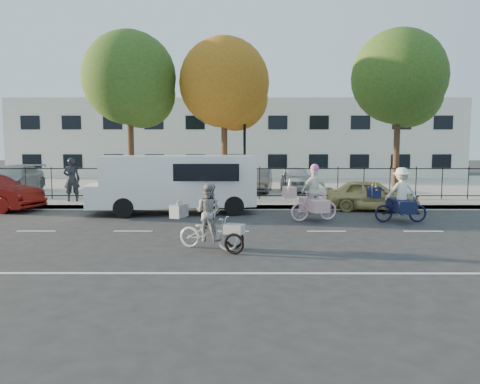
{
  "coord_description": "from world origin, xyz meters",
  "views": [
    {
      "loc": [
        0.36,
        -14.25,
        2.72
      ],
      "look_at": [
        0.31,
        1.2,
        1.1
      ],
      "focal_mm": 35.0,
      "sensor_mm": 36.0,
      "label": 1
    }
  ],
  "objects_px": {
    "lot_car_d": "(296,179)",
    "bull_bike": "(400,201)",
    "lamppost": "(245,134)",
    "lot_car_b": "(196,181)",
    "zebra_trike": "(209,224)",
    "lot_car_c": "(258,181)",
    "gold_sedan": "(371,195)",
    "white_van": "(176,181)",
    "pedestrian": "(72,179)",
    "unicorn_bike": "(313,200)",
    "lot_car_a": "(12,179)"
  },
  "relations": [
    {
      "from": "bull_bike",
      "to": "lot_car_c",
      "type": "height_order",
      "value": "bull_bike"
    },
    {
      "from": "bull_bike",
      "to": "lot_car_c",
      "type": "bearing_deg",
      "value": 24.91
    },
    {
      "from": "lot_car_a",
      "to": "lot_car_b",
      "type": "xyz_separation_m",
      "value": [
        9.42,
        0.31,
        -0.11
      ]
    },
    {
      "from": "gold_sedan",
      "to": "lot_car_c",
      "type": "relative_size",
      "value": 1.04
    },
    {
      "from": "lamppost",
      "to": "lot_car_a",
      "type": "bearing_deg",
      "value": 166.3
    },
    {
      "from": "bull_bike",
      "to": "gold_sedan",
      "type": "xyz_separation_m",
      "value": [
        -0.21,
        2.79,
        -0.12
      ]
    },
    {
      "from": "gold_sedan",
      "to": "lot_car_c",
      "type": "height_order",
      "value": "lot_car_c"
    },
    {
      "from": "bull_bike",
      "to": "zebra_trike",
      "type": "bearing_deg",
      "value": 120.53
    },
    {
      "from": "lot_car_c",
      "to": "pedestrian",
      "type": "bearing_deg",
      "value": -147.02
    },
    {
      "from": "lamppost",
      "to": "lot_car_d",
      "type": "xyz_separation_m",
      "value": [
        2.78,
        3.97,
        -2.3
      ]
    },
    {
      "from": "zebra_trike",
      "to": "unicorn_bike",
      "type": "height_order",
      "value": "unicorn_bike"
    },
    {
      "from": "lamppost",
      "to": "lot_car_d",
      "type": "relative_size",
      "value": 1.11
    },
    {
      "from": "bull_bike",
      "to": "white_van",
      "type": "height_order",
      "value": "white_van"
    },
    {
      "from": "lot_car_c",
      "to": "lot_car_d",
      "type": "relative_size",
      "value": 0.92
    },
    {
      "from": "pedestrian",
      "to": "lot_car_c",
      "type": "relative_size",
      "value": 0.54
    },
    {
      "from": "zebra_trike",
      "to": "gold_sedan",
      "type": "xyz_separation_m",
      "value": [
        6.09,
        6.91,
        -0.03
      ]
    },
    {
      "from": "lot_car_d",
      "to": "gold_sedan",
      "type": "bearing_deg",
      "value": -67.65
    },
    {
      "from": "unicorn_bike",
      "to": "lot_car_d",
      "type": "relative_size",
      "value": 0.52
    },
    {
      "from": "lot_car_a",
      "to": "white_van",
      "type": "bearing_deg",
      "value": -34.6
    },
    {
      "from": "bull_bike",
      "to": "white_van",
      "type": "bearing_deg",
      "value": 72.69
    },
    {
      "from": "lamppost",
      "to": "pedestrian",
      "type": "bearing_deg",
      "value": -176.62
    },
    {
      "from": "lamppost",
      "to": "unicorn_bike",
      "type": "distance_m",
      "value": 5.9
    },
    {
      "from": "white_van",
      "to": "lot_car_c",
      "type": "height_order",
      "value": "white_van"
    },
    {
      "from": "lot_car_c",
      "to": "zebra_trike",
      "type": "bearing_deg",
      "value": -90.6
    },
    {
      "from": "unicorn_bike",
      "to": "bull_bike",
      "type": "height_order",
      "value": "unicorn_bike"
    },
    {
      "from": "pedestrian",
      "to": "lot_car_c",
      "type": "xyz_separation_m",
      "value": [
        8.42,
        4.08,
        -0.38
      ]
    },
    {
      "from": "lot_car_b",
      "to": "pedestrian",
      "type": "bearing_deg",
      "value": -165.75
    },
    {
      "from": "pedestrian",
      "to": "lot_car_a",
      "type": "distance_m",
      "value": 5.46
    },
    {
      "from": "zebra_trike",
      "to": "lot_car_a",
      "type": "relative_size",
      "value": 0.4
    },
    {
      "from": "bull_bike",
      "to": "lot_car_d",
      "type": "distance_m",
      "value": 9.41
    },
    {
      "from": "zebra_trike",
      "to": "lot_car_c",
      "type": "height_order",
      "value": "zebra_trike"
    },
    {
      "from": "lot_car_c",
      "to": "bull_bike",
      "type": "bearing_deg",
      "value": -55.28
    },
    {
      "from": "lamppost",
      "to": "lot_car_c",
      "type": "height_order",
      "value": "lamppost"
    },
    {
      "from": "lamppost",
      "to": "zebra_trike",
      "type": "xyz_separation_m",
      "value": [
        -0.98,
        -9.21,
        -2.45
      ]
    },
    {
      "from": "gold_sedan",
      "to": "lamppost",
      "type": "bearing_deg",
      "value": 76.65
    },
    {
      "from": "white_van",
      "to": "lot_car_b",
      "type": "distance_m",
      "value": 6.24
    },
    {
      "from": "lot_car_d",
      "to": "bull_bike",
      "type": "bearing_deg",
      "value": -72.37
    },
    {
      "from": "pedestrian",
      "to": "lot_car_d",
      "type": "height_order",
      "value": "pedestrian"
    },
    {
      "from": "zebra_trike",
      "to": "bull_bike",
      "type": "relative_size",
      "value": 0.97
    },
    {
      "from": "pedestrian",
      "to": "lot_car_c",
      "type": "distance_m",
      "value": 9.37
    },
    {
      "from": "lamppost",
      "to": "zebra_trike",
      "type": "bearing_deg",
      "value": -96.07
    },
    {
      "from": "lamppost",
      "to": "white_van",
      "type": "xyz_separation_m",
      "value": [
        -2.68,
        -3.0,
        -1.88
      ]
    },
    {
      "from": "lamppost",
      "to": "lot_car_b",
      "type": "bearing_deg",
      "value": 128.08
    },
    {
      "from": "white_van",
      "to": "lot_car_c",
      "type": "xyz_separation_m",
      "value": [
        3.45,
        6.63,
        -0.5
      ]
    },
    {
      "from": "lamppost",
      "to": "bull_bike",
      "type": "bearing_deg",
      "value": -43.74
    },
    {
      "from": "bull_bike",
      "to": "white_van",
      "type": "distance_m",
      "value": 8.28
    },
    {
      "from": "lamppost",
      "to": "lot_car_b",
      "type": "height_order",
      "value": "lamppost"
    },
    {
      "from": "zebra_trike",
      "to": "unicorn_bike",
      "type": "relative_size",
      "value": 0.97
    },
    {
      "from": "white_van",
      "to": "lot_car_c",
      "type": "relative_size",
      "value": 1.83
    },
    {
      "from": "white_van",
      "to": "gold_sedan",
      "type": "bearing_deg",
      "value": -2.94
    }
  ]
}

